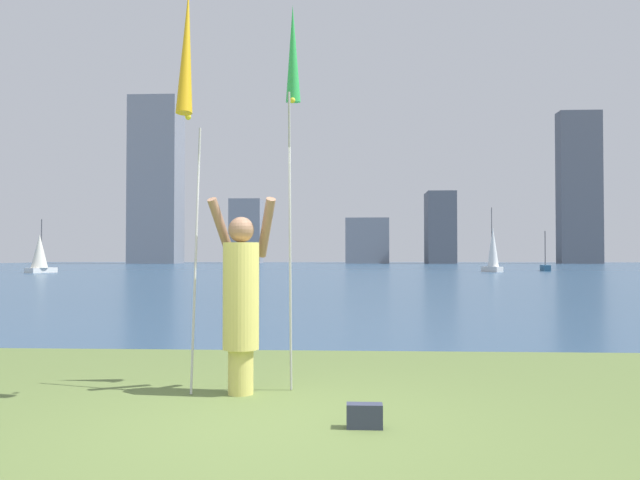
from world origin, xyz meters
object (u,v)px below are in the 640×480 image
person (241,297)px  sailboat_4 (545,267)px  sailboat_2 (40,255)px  kite_flag_right (293,65)px  kite_flag_left (187,60)px  bag (365,416)px  sailboat_3 (493,251)px

person → sailboat_4: size_ratio=0.56×
sailboat_2 → sailboat_4: sailboat_2 is taller
kite_flag_right → sailboat_4: size_ratio=1.16×
kite_flag_right → sailboat_4: bearing=70.8°
person → kite_flag_left: bearing=-159.8°
person → sailboat_2: size_ratio=0.47×
kite_flag_right → person: bearing=-143.5°
bag → sailboat_3: sailboat_3 is taller
kite_flag_left → sailboat_3: 49.41m
person → sailboat_2: sailboat_2 is taller
kite_flag_right → sailboat_2: sailboat_2 is taller
kite_flag_right → sailboat_2: bearing=119.5°
person → bag: 1.94m
bag → sailboat_4: sailboat_4 is taller
kite_flag_right → bag: bearing=-65.0°
bag → sailboat_4: (16.92, 52.38, 0.21)m
kite_flag_left → kite_flag_right: kite_flag_right is taller
bag → sailboat_2: (-24.79, 44.17, 1.35)m
person → sailboat_2: (-23.56, 42.95, 0.46)m
kite_flag_left → sailboat_2: size_ratio=0.96×
kite_flag_left → person: bearing=31.8°
bag → sailboat_3: size_ratio=0.05×
kite_flag_left → bag: kite_flag_left is taller
bag → sailboat_3: (11.50, 48.49, 1.65)m
sailboat_3 → sailboat_4: 6.82m
kite_flag_right → sailboat_2: 48.95m
sailboat_2 → sailboat_4: bearing=11.1°
bag → sailboat_4: 55.04m
kite_flag_left → kite_flag_right: 1.19m
kite_flag_right → sailboat_3: (12.24, 46.92, -1.70)m
bag → sailboat_2: sailboat_2 is taller
person → kite_flag_right: size_ratio=0.49×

